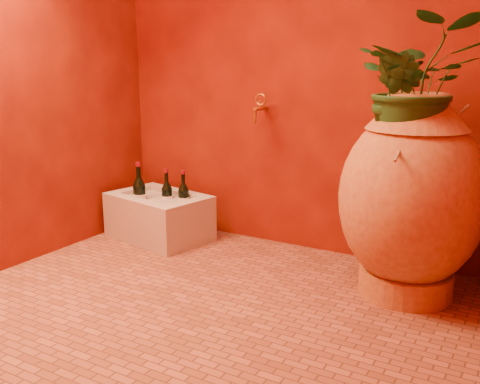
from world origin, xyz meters
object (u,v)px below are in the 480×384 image
Objects in this scene: stone_basin at (159,217)px; wine_bottle_c at (184,199)px; wall_tap at (259,107)px; wine_bottle_a at (140,196)px; amphora at (411,198)px; wine_bottle_b at (167,198)px.

wine_bottle_c is at bearing 25.31° from stone_basin.
wall_tap is at bearing 20.82° from stone_basin.
stone_basin is 0.19m from wine_bottle_a.
wall_tap is (0.71, 0.30, 0.58)m from wine_bottle_a.
wine_bottle_a is at bearing 179.89° from amphora.
wine_bottle_a is at bearing -139.18° from wine_bottle_b.
wall_tap is at bearing 162.98° from amphora.
amphora reaches higher than wine_bottle_a.
stone_basin is at bearing 177.43° from amphora.
stone_basin is 2.37× the size of wine_bottle_c.
wine_bottle_a is at bearing -145.45° from stone_basin.
wine_bottle_a is 0.97m from wall_tap.
wine_bottle_a reaches higher than wine_bottle_c.
amphora reaches higher than wine_bottle_b.
stone_basin is 0.21m from wine_bottle_c.
stone_basin is 0.98m from wall_tap.
wine_bottle_b is 0.12m from wine_bottle_c.
wine_bottle_a is at bearing -150.78° from wine_bottle_c.
stone_basin is at bearing 34.55° from wine_bottle_a.
wine_bottle_a is at bearing -157.05° from wall_tap.
amphora is at bearing -4.31° from wine_bottle_b.
wine_bottle_b is (0.13, 0.12, -0.02)m from wine_bottle_a.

